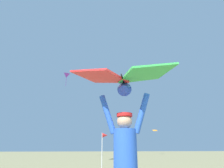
{
  "coord_description": "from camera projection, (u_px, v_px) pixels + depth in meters",
  "views": [
    {
      "loc": [
        -0.85,
        -2.46,
        1.12
      ],
      "look_at": [
        -0.3,
        1.74,
        2.62
      ],
      "focal_mm": 28.91,
      "sensor_mm": 36.0,
      "label": 1
    }
  ],
  "objects": [
    {
      "name": "kite_flyer_person",
      "position": [
        125.0,
        161.0,
        2.56
      ],
      "size": [
        0.8,
        0.43,
        1.92
      ],
      "color": "#424751",
      "rests_on": "ground"
    },
    {
      "name": "held_stunt_kite",
      "position": [
        123.0,
        79.0,
        2.91
      ],
      "size": [
        1.63,
        1.08,
        0.39
      ],
      "color": "black"
    },
    {
      "name": "distant_kite_orange_mid_right",
      "position": [
        155.0,
        130.0,
        33.94
      ],
      "size": [
        1.2,
        1.14,
        0.52
      ],
      "color": "orange"
    },
    {
      "name": "distant_kite_purple_low_right",
      "position": [
        67.0,
        75.0,
        25.6
      ],
      "size": [
        1.29,
        1.36,
        2.08
      ],
      "color": "purple"
    },
    {
      "name": "distant_kite_purple_high_left",
      "position": [
        146.0,
        101.0,
        35.91
      ],
      "size": [
        0.57,
        0.59,
        0.24
      ],
      "color": "purple"
    },
    {
      "name": "marker_flag",
      "position": [
        104.0,
        138.0,
        9.33
      ],
      "size": [
        0.3,
        0.24,
        1.85
      ],
      "color": "silver",
      "rests_on": "ground"
    }
  ]
}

